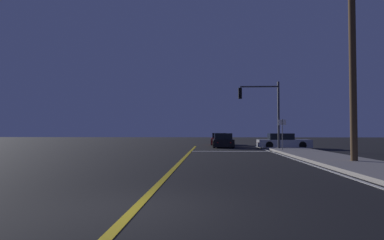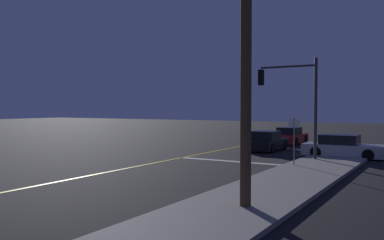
# 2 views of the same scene
# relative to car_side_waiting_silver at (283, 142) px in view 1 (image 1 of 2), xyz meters

# --- Properties ---
(ground_plane) EXTENTS (160.00, 160.00, 0.00)m
(ground_plane) POSITION_rel_car_side_waiting_silver_xyz_m (-8.03, -24.23, -0.58)
(ground_plane) COLOR black
(sidewalk_right) EXTENTS (3.20, 37.26, 0.15)m
(sidewalk_right) POSITION_rel_car_side_waiting_silver_xyz_m (-0.12, -13.88, -0.51)
(sidewalk_right) COLOR gray
(sidewalk_right) RESTS_ON ground
(lane_line_center) EXTENTS (0.20, 35.19, 0.01)m
(lane_line_center) POSITION_rel_car_side_waiting_silver_xyz_m (-8.03, -13.88, -0.58)
(lane_line_center) COLOR gold
(lane_line_center) RESTS_ON ground
(lane_line_edge_right) EXTENTS (0.16, 35.19, 0.01)m
(lane_line_edge_right) POSITION_rel_car_side_waiting_silver_xyz_m (-1.97, -13.88, -0.58)
(lane_line_edge_right) COLOR silver
(lane_line_edge_right) RESTS_ON ground
(stop_bar) EXTENTS (6.31, 0.50, 0.01)m
(stop_bar) POSITION_rel_car_side_waiting_silver_xyz_m (-4.87, -5.03, -0.58)
(stop_bar) COLOR silver
(stop_bar) RESTS_ON ground
(car_side_waiting_silver) EXTENTS (4.66, 2.00, 1.34)m
(car_side_waiting_silver) POSITION_rel_car_side_waiting_silver_xyz_m (0.00, 0.00, 0.00)
(car_side_waiting_silver) COLOR #B2B5BA
(car_side_waiting_silver) RESTS_ON ground
(car_following_oncoming_black) EXTENTS (1.99, 4.19, 1.34)m
(car_following_oncoming_black) POSITION_rel_car_side_waiting_silver_xyz_m (-5.32, 1.42, -0.00)
(car_following_oncoming_black) COLOR black
(car_following_oncoming_black) RESTS_ON ground
(car_mid_block_red) EXTENTS (1.91, 4.16, 1.34)m
(car_mid_block_red) POSITION_rel_car_side_waiting_silver_xyz_m (-5.53, 7.28, -0.00)
(car_mid_block_red) COLOR maroon
(car_mid_block_red) RESTS_ON ground
(traffic_signal_near_right) EXTENTS (3.37, 0.28, 5.62)m
(traffic_signal_near_right) POSITION_rel_car_side_waiting_silver_xyz_m (-2.11, -2.73, 3.14)
(traffic_signal_near_right) COLOR #38383D
(traffic_signal_near_right) RESTS_ON ground
(utility_pole_right) EXTENTS (1.86, 0.32, 11.28)m
(utility_pole_right) POSITION_rel_car_side_waiting_silver_xyz_m (0.18, -14.54, 5.25)
(utility_pole_right) COLOR #4C3823
(utility_pole_right) RESTS_ON ground
(street_sign_corner) EXTENTS (0.56, 0.06, 2.44)m
(street_sign_corner) POSITION_rel_car_side_waiting_silver_xyz_m (-1.22, -5.53, 1.06)
(street_sign_corner) COLOR slate
(street_sign_corner) RESTS_ON ground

